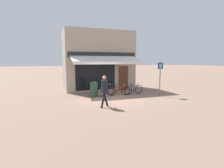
{
  "coord_description": "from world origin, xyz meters",
  "views": [
    {
      "loc": [
        -3.86,
        -10.86,
        2.56
      ],
      "look_at": [
        0.07,
        -0.26,
        1.05
      ],
      "focal_mm": 28.0,
      "sensor_mm": 36.0,
      "label": 1
    }
  ],
  "objects": [
    {
      "name": "pedestrian_adult",
      "position": [
        -0.94,
        -1.79,
        1.07
      ],
      "size": [
        0.58,
        0.65,
        1.76
      ],
      "rotation": [
        0.0,
        0.0,
        0.16
      ],
      "color": "black",
      "rests_on": "ground_plane"
    },
    {
      "name": "bicycle_red",
      "position": [
        1.04,
        0.92,
        0.36
      ],
      "size": [
        1.73,
        0.52,
        0.81
      ],
      "rotation": [
        0.0,
        0.0,
        -0.11
      ],
      "color": "black",
      "rests_on": "ground_plane"
    },
    {
      "name": "bike_rack_rail",
      "position": [
        1.09,
        1.21,
        0.46
      ],
      "size": [
        2.8,
        0.04,
        0.57
      ],
      "color": "#47494F",
      "rests_on": "ground_plane"
    },
    {
      "name": "parking_sign",
      "position": [
        3.78,
        -0.26,
        1.51
      ],
      "size": [
        0.44,
        0.07,
        2.47
      ],
      "color": "slate",
      "rests_on": "ground_plane"
    },
    {
      "name": "shop_front",
      "position": [
        0.57,
        4.66,
        2.58
      ],
      "size": [
        6.12,
        4.69,
        5.17
      ],
      "color": "tan",
      "rests_on": "ground_plane"
    },
    {
      "name": "ground_plane",
      "position": [
        0.0,
        0.0,
        0.0
      ],
      "size": [
        160.0,
        160.0,
        0.0
      ],
      "primitive_type": "plane",
      "color": "#846656"
    },
    {
      "name": "litter_bin",
      "position": [
        -0.81,
        1.1,
        0.57
      ],
      "size": [
        0.55,
        0.55,
        1.13
      ],
      "color": "#23472D",
      "rests_on": "ground_plane"
    },
    {
      "name": "bicycle_blue",
      "position": [
        2.29,
        0.95,
        0.37
      ],
      "size": [
        1.67,
        0.52,
        0.83
      ],
      "rotation": [
        0.0,
        0.0,
        0.16
      ],
      "color": "black",
      "rests_on": "ground_plane"
    },
    {
      "name": "bicycle_black",
      "position": [
        0.06,
        0.99,
        0.4
      ],
      "size": [
        1.61,
        0.87,
        0.89
      ],
      "rotation": [
        0.06,
        0.0,
        0.46
      ],
      "color": "black",
      "rests_on": "ground_plane"
    }
  ]
}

